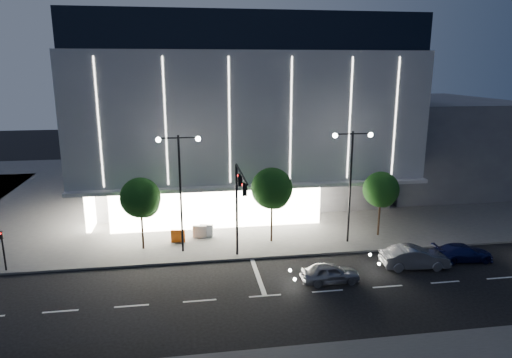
{
  "coord_description": "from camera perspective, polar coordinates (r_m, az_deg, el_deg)",
  "views": [
    {
      "loc": [
        -2.44,
        -26.64,
        13.76
      ],
      "look_at": [
        2.95,
        8.26,
        5.0
      ],
      "focal_mm": 32.0,
      "sensor_mm": 36.0,
      "label": 1
    }
  ],
  "objects": [
    {
      "name": "traffic_mast",
      "position": [
        31.41,
        -2.14,
        -2.22
      ],
      "size": [
        0.33,
        5.89,
        7.07
      ],
      "color": "black",
      "rests_on": "ground"
    },
    {
      "name": "tree_mid",
      "position": [
        35.55,
        2.03,
        -1.45
      ],
      "size": [
        3.25,
        3.25,
        6.15
      ],
      "color": "black",
      "rests_on": "ground"
    },
    {
      "name": "street_lamp_east",
      "position": [
        35.79,
        11.8,
        1.04
      ],
      "size": [
        3.16,
        0.36,
        9.0
      ],
      "color": "black",
      "rests_on": "ground"
    },
    {
      "name": "sidewalk_museum",
      "position": [
        52.98,
        -0.4,
        -1.03
      ],
      "size": [
        70.0,
        40.0,
        0.15
      ],
      "primitive_type": "cube",
      "color": "#474747",
      "rests_on": "ground"
    },
    {
      "name": "barrier_b",
      "position": [
        37.67,
        -7.07,
        -6.54
      ],
      "size": [
        1.13,
        0.44,
        1.0
      ],
      "primitive_type": "cube",
      "rotation": [
        0.0,
        0.0,
        -0.18
      ],
      "color": "silver",
      "rests_on": "sidewalk_museum"
    },
    {
      "name": "car_second",
      "position": [
        34.17,
        19.19,
        -9.23
      ],
      "size": [
        4.78,
        1.96,
        1.54
      ],
      "primitive_type": "imported",
      "rotation": [
        0.0,
        0.0,
        1.5
      ],
      "color": "gray",
      "rests_on": "ground"
    },
    {
      "name": "car_lead",
      "position": [
        30.73,
        9.24,
        -11.5
      ],
      "size": [
        3.89,
        1.6,
        1.32
      ],
      "primitive_type": "imported",
      "rotation": [
        0.0,
        0.0,
        1.58
      ],
      "color": "#98999F",
      "rests_on": "ground"
    },
    {
      "name": "ped_signal_far",
      "position": [
        35.61,
        -29.07,
        -7.38
      ],
      "size": [
        0.22,
        0.24,
        3.0
      ],
      "color": "black",
      "rests_on": "ground"
    },
    {
      "name": "annex_building",
      "position": [
        58.74,
        20.37,
        4.49
      ],
      "size": [
        16.0,
        20.0,
        10.0
      ],
      "primitive_type": "cube",
      "color": "#4C4C51",
      "rests_on": "ground"
    },
    {
      "name": "barrier_a",
      "position": [
        36.97,
        -9.72,
        -7.05
      ],
      "size": [
        1.12,
        0.37,
        1.0
      ],
      "primitive_type": "cube",
      "rotation": [
        0.0,
        0.0,
        -0.11
      ],
      "color": "#FF5E0E",
      "rests_on": "sidewalk_museum"
    },
    {
      "name": "street_lamp_west",
      "position": [
        33.56,
        -9.49,
        0.3
      ],
      "size": [
        3.16,
        0.36,
        9.0
      ],
      "color": "black",
      "rests_on": "ground"
    },
    {
      "name": "tree_left",
      "position": [
        35.21,
        -14.19,
        -2.54
      ],
      "size": [
        3.02,
        3.02,
        5.72
      ],
      "color": "black",
      "rests_on": "ground"
    },
    {
      "name": "barrier_d",
      "position": [
        37.86,
        -6.21,
        -6.41
      ],
      "size": [
        1.12,
        0.57,
        1.0
      ],
      "primitive_type": "cube",
      "rotation": [
        0.0,
        0.0,
        -0.3
      ],
      "color": "white",
      "rests_on": "sidewalk_museum"
    },
    {
      "name": "ground",
      "position": [
        30.08,
        -3.23,
        -13.31
      ],
      "size": [
        160.0,
        160.0,
        0.0
      ],
      "primitive_type": "plane",
      "color": "black",
      "rests_on": "ground"
    },
    {
      "name": "tree_right",
      "position": [
        38.34,
        15.36,
        -1.5
      ],
      "size": [
        2.91,
        2.91,
        5.51
      ],
      "color": "black",
      "rests_on": "ground"
    },
    {
      "name": "car_third",
      "position": [
        36.7,
        24.46,
        -8.37
      ],
      "size": [
        4.34,
        1.97,
        1.23
      ],
      "primitive_type": "imported",
      "rotation": [
        0.0,
        0.0,
        1.51
      ],
      "color": "#151A50",
      "rests_on": "ground"
    },
    {
      "name": "museum",
      "position": [
        49.45,
        -2.48,
        8.72
      ],
      "size": [
        30.0,
        25.8,
        18.0
      ],
      "color": "#4C4C51",
      "rests_on": "ground"
    }
  ]
}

